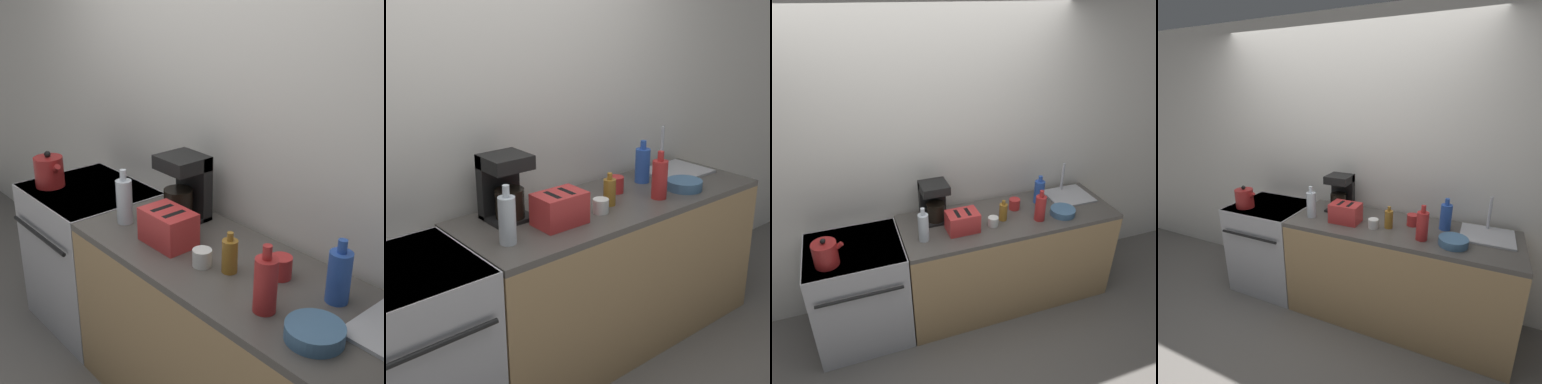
% 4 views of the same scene
% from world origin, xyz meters
% --- Properties ---
extents(ground_plane, '(12.00, 12.00, 0.00)m').
position_xyz_m(ground_plane, '(0.00, 0.00, 0.00)').
color(ground_plane, slate).
extents(wall_back, '(8.00, 0.05, 2.60)m').
position_xyz_m(wall_back, '(0.00, 0.70, 1.30)').
color(wall_back, silver).
rests_on(wall_back, ground_plane).
extents(stove, '(0.72, 0.65, 0.88)m').
position_xyz_m(stove, '(-0.64, 0.30, 0.45)').
color(stove, '#B7B7BC').
rests_on(stove, ground_plane).
extents(counter_block, '(1.85, 0.64, 0.88)m').
position_xyz_m(counter_block, '(0.66, 0.32, 0.44)').
color(counter_block, tan).
rests_on(counter_block, ground_plane).
extents(kettle, '(0.21, 0.17, 0.21)m').
position_xyz_m(kettle, '(-0.82, 0.16, 0.97)').
color(kettle, maroon).
rests_on(kettle, stove).
extents(toaster, '(0.25, 0.17, 0.16)m').
position_xyz_m(toaster, '(0.21, 0.25, 0.97)').
color(toaster, red).
rests_on(toaster, counter_block).
extents(coffee_maker, '(0.22, 0.21, 0.34)m').
position_xyz_m(coffee_maker, '(0.05, 0.49, 1.06)').
color(coffee_maker, black).
rests_on(coffee_maker, counter_block).
extents(sink_tray, '(0.39, 0.34, 0.28)m').
position_xyz_m(sink_tray, '(1.31, 0.44, 0.90)').
color(sink_tray, '#B7B7BC').
rests_on(sink_tray, counter_block).
extents(bottle_amber, '(0.07, 0.07, 0.18)m').
position_xyz_m(bottle_amber, '(0.58, 0.28, 0.96)').
color(bottle_amber, '#9E6B23').
rests_on(bottle_amber, counter_block).
extents(bottle_clear, '(0.08, 0.08, 0.28)m').
position_xyz_m(bottle_clear, '(-0.11, 0.22, 1.00)').
color(bottle_clear, silver).
rests_on(bottle_clear, counter_block).
extents(bottle_blue, '(0.09, 0.09, 0.26)m').
position_xyz_m(bottle_blue, '(1.00, 0.44, 0.99)').
color(bottle_blue, '#2D56B7').
rests_on(bottle_blue, counter_block).
extents(bottle_red, '(0.09, 0.09, 0.27)m').
position_xyz_m(bottle_red, '(0.87, 0.18, 1.00)').
color(bottle_red, '#B72828').
rests_on(bottle_red, counter_block).
extents(cup_white, '(0.08, 0.08, 0.08)m').
position_xyz_m(cup_white, '(0.47, 0.23, 0.92)').
color(cup_white, white).
rests_on(cup_white, counter_block).
extents(cup_red, '(0.09, 0.09, 0.09)m').
position_xyz_m(cup_red, '(0.75, 0.41, 0.93)').
color(cup_red, red).
rests_on(cup_red, counter_block).
extents(bowl, '(0.21, 0.21, 0.06)m').
position_xyz_m(bowl, '(1.09, 0.19, 0.91)').
color(bowl, teal).
rests_on(bowl, counter_block).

